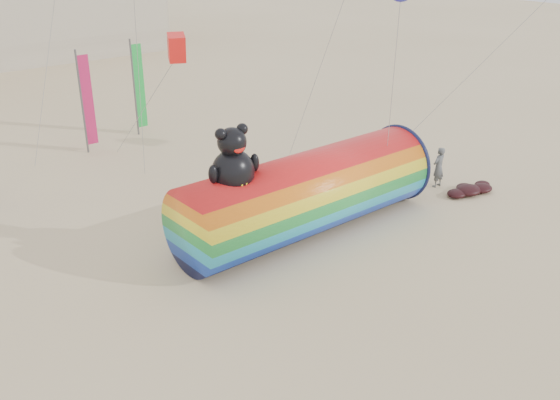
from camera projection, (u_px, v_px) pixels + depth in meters
ground at (298, 287)px, 20.05m from camera, size 160.00×160.00×0.00m
windsock_assembly at (307, 191)px, 23.06m from camera, size 10.57×3.22×4.87m
kite_handler at (439, 167)px, 27.33m from camera, size 0.68×0.47×1.81m
fabric_bundle at (470, 189)px, 26.93m from camera, size 2.62×1.35×0.41m
festival_banners at (75, 107)px, 29.82m from camera, size 10.07×4.44×5.20m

